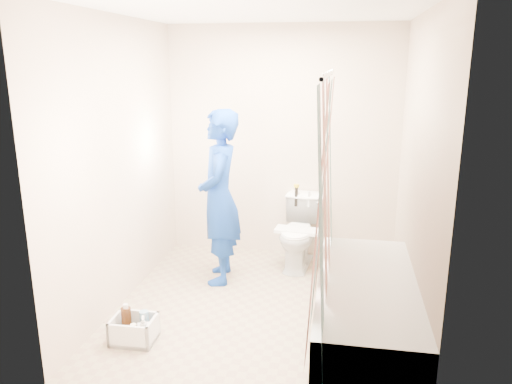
% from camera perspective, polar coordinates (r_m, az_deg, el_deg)
% --- Properties ---
extents(floor, '(2.60, 2.60, 0.00)m').
position_cam_1_polar(floor, '(4.38, 0.57, -12.93)').
color(floor, gray).
rests_on(floor, ground).
extents(ceiling, '(2.40, 2.60, 0.02)m').
position_cam_1_polar(ceiling, '(3.89, 0.67, 20.15)').
color(ceiling, white).
rests_on(ceiling, wall_back).
extents(wall_back, '(2.40, 0.02, 2.40)m').
position_cam_1_polar(wall_back, '(5.23, 3.01, 5.57)').
color(wall_back, beige).
rests_on(wall_back, ground).
extents(wall_front, '(2.40, 0.02, 2.40)m').
position_cam_1_polar(wall_front, '(2.73, -3.95, -3.07)').
color(wall_front, beige).
rests_on(wall_front, ground).
extents(wall_left, '(0.02, 2.60, 2.40)m').
position_cam_1_polar(wall_left, '(4.32, -15.29, 3.11)').
color(wall_left, beige).
rests_on(wall_left, ground).
extents(wall_right, '(0.02, 2.60, 2.40)m').
position_cam_1_polar(wall_right, '(3.95, 18.05, 1.83)').
color(wall_right, beige).
rests_on(wall_right, ground).
extents(bathtub, '(0.70, 1.75, 0.50)m').
position_cam_1_polar(bathtub, '(3.83, 12.43, -13.06)').
color(bathtub, silver).
rests_on(bathtub, ground).
extents(curtain_rod, '(0.02, 1.90, 0.02)m').
position_cam_1_polar(curtain_rod, '(3.40, 8.32, 13.18)').
color(curtain_rod, silver).
rests_on(curtain_rod, wall_back).
extents(shower_curtain, '(0.06, 1.75, 1.80)m').
position_cam_1_polar(shower_curtain, '(3.55, 7.77, -2.00)').
color(shower_curtain, silver).
rests_on(shower_curtain, curtain_rod).
extents(toilet, '(0.46, 0.73, 0.71)m').
position_cam_1_polar(toilet, '(5.07, 4.97, -4.65)').
color(toilet, silver).
rests_on(toilet, ground).
extents(tank_lid, '(0.45, 0.23, 0.03)m').
position_cam_1_polar(tank_lid, '(4.95, 4.74, -4.40)').
color(tank_lid, white).
rests_on(tank_lid, toilet).
extents(tank_internals, '(0.17, 0.06, 0.23)m').
position_cam_1_polar(tank_internals, '(5.15, 5.01, -0.34)').
color(tank_internals, black).
rests_on(tank_internals, toilet).
extents(plumber, '(0.49, 0.65, 1.62)m').
position_cam_1_polar(plumber, '(4.61, -4.20, -0.64)').
color(plumber, navy).
rests_on(plumber, ground).
extents(cleaning_caddy, '(0.32, 0.26, 0.24)m').
position_cam_1_polar(cleaning_caddy, '(3.96, -13.63, -15.12)').
color(cleaning_caddy, silver).
rests_on(cleaning_caddy, ground).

